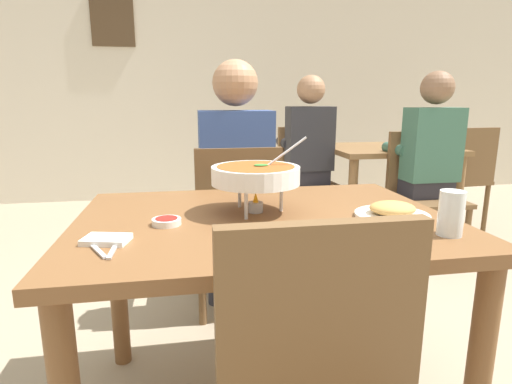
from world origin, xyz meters
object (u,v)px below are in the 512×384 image
(drink_glass, at_px, (451,216))
(patron_bg_left, at_px, (428,155))
(appetizer_plate, at_px, (392,212))
(patron_bg_middle, at_px, (308,147))
(chair_diner_main, at_px, (237,221))
(chair_bg_right, at_px, (462,173))
(curry_bowl, at_px, (256,175))
(dining_table_far, at_px, (387,163))
(chair_bg_left, at_px, (421,187))
(dining_table_main, at_px, (264,247))
(rice_plate, at_px, (333,236))
(diner_main, at_px, (235,175))
(chair_bg_middle, at_px, (306,175))
(sauce_dish, at_px, (167,221))

(drink_glass, bearing_deg, patron_bg_left, 59.67)
(appetizer_plate, distance_m, patron_bg_middle, 2.03)
(chair_diner_main, height_order, chair_bg_right, same)
(curry_bowl, relative_size, dining_table_far, 0.33)
(chair_bg_left, bearing_deg, dining_table_far, 89.09)
(dining_table_main, relative_size, dining_table_far, 1.22)
(chair_bg_left, bearing_deg, appetizer_plate, -124.77)
(curry_bowl, height_order, chair_bg_left, curry_bowl)
(chair_diner_main, height_order, rice_plate, chair_diner_main)
(dining_table_main, xyz_separation_m, drink_glass, (0.49, -0.28, 0.17))
(dining_table_main, relative_size, rice_plate, 5.09)
(diner_main, height_order, chair_bg_middle, diner_main)
(curry_bowl, height_order, appetizer_plate, curry_bowl)
(drink_glass, height_order, patron_bg_left, patron_bg_left)
(chair_diner_main, xyz_separation_m, chair_bg_middle, (0.74, 1.24, 0.00))
(appetizer_plate, bearing_deg, chair_diner_main, 116.42)
(chair_bg_left, distance_m, patron_bg_left, 0.24)
(diner_main, relative_size, chair_bg_right, 1.46)
(dining_table_far, relative_size, patron_bg_left, 0.76)
(dining_table_main, relative_size, patron_bg_middle, 0.93)
(diner_main, distance_m, patron_bg_left, 1.53)
(sauce_dish, bearing_deg, rice_plate, -28.73)
(rice_plate, height_order, chair_bg_left, chair_bg_left)
(patron_bg_left, bearing_deg, dining_table_main, -137.11)
(drink_glass, distance_m, patron_bg_middle, 2.21)
(chair_bg_left, distance_m, chair_bg_right, 0.82)
(chair_diner_main, height_order, sauce_dish, chair_diner_main)
(curry_bowl, height_order, sauce_dish, curry_bowl)
(rice_plate, distance_m, chair_bg_right, 2.87)
(dining_table_far, bearing_deg, chair_diner_main, -141.17)
(sauce_dish, xyz_separation_m, chair_bg_right, (2.39, 1.85, -0.24))
(rice_plate, bearing_deg, diner_main, 97.32)
(dining_table_main, relative_size, patron_bg_left, 0.93)
(chair_bg_left, bearing_deg, curry_bowl, -137.93)
(patron_bg_left, bearing_deg, diner_main, -158.64)
(curry_bowl, distance_m, chair_bg_left, 1.95)
(chair_diner_main, relative_size, patron_bg_middle, 0.69)
(chair_bg_left, relative_size, patron_bg_middle, 0.69)
(diner_main, relative_size, curry_bowl, 3.94)
(diner_main, distance_m, patron_bg_middle, 1.36)
(patron_bg_middle, bearing_deg, appetizer_plate, -99.19)
(diner_main, relative_size, sauce_dish, 14.56)
(diner_main, height_order, patron_bg_left, same)
(curry_bowl, relative_size, chair_bg_right, 0.37)
(diner_main, distance_m, curry_bowl, 0.72)
(chair_bg_middle, bearing_deg, patron_bg_middle, -96.32)
(chair_diner_main, distance_m, diner_main, 0.24)
(dining_table_main, xyz_separation_m, rice_plate, (0.14, -0.29, 0.13))
(chair_bg_right, bearing_deg, drink_glass, -127.20)
(dining_table_far, height_order, patron_bg_left, patron_bg_left)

